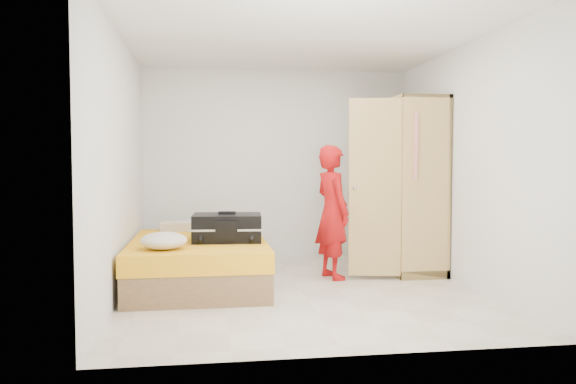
{
  "coord_description": "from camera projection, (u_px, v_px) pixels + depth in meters",
  "views": [
    {
      "loc": [
        -0.96,
        -5.71,
        1.34
      ],
      "look_at": [
        -0.05,
        0.54,
        1.0
      ],
      "focal_mm": 35.0,
      "sensor_mm": 36.0,
      "label": 1
    }
  ],
  "objects": [
    {
      "name": "room",
      "position": [
        300.0,
        166.0,
        5.78
      ],
      "size": [
        4.0,
        4.02,
        2.6
      ],
      "color": "beige",
      "rests_on": "ground"
    },
    {
      "name": "bed",
      "position": [
        199.0,
        262.0,
        6.08
      ],
      "size": [
        1.42,
        2.02,
        0.5
      ],
      "color": "olive",
      "rests_on": "ground"
    },
    {
      "name": "wardrobe",
      "position": [
        405.0,
        190.0,
        6.86
      ],
      "size": [
        1.16,
        1.2,
        2.1
      ],
      "color": "tan",
      "rests_on": "ground"
    },
    {
      "name": "person",
      "position": [
        332.0,
        212.0,
        6.44
      ],
      "size": [
        0.51,
        0.64,
        1.53
      ],
      "primitive_type": "imported",
      "rotation": [
        0.0,
        0.0,
        1.86
      ],
      "color": "#B50B16",
      "rests_on": "ground"
    },
    {
      "name": "suitcase",
      "position": [
        227.0,
        228.0,
        5.95
      ],
      "size": [
        0.77,
        0.59,
        0.32
      ],
      "rotation": [
        0.0,
        0.0,
        -0.06
      ],
      "color": "black",
      "rests_on": "bed"
    },
    {
      "name": "round_cushion",
      "position": [
        164.0,
        241.0,
        5.38
      ],
      "size": [
        0.44,
        0.44,
        0.17
      ],
      "primitive_type": "ellipsoid",
      "color": "beige",
      "rests_on": "bed"
    },
    {
      "name": "pillow",
      "position": [
        185.0,
        226.0,
        6.88
      ],
      "size": [
        0.59,
        0.31,
        0.11
      ],
      "primitive_type": "cube",
      "rotation": [
        0.0,
        0.0,
        0.02
      ],
      "color": "beige",
      "rests_on": "bed"
    }
  ]
}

